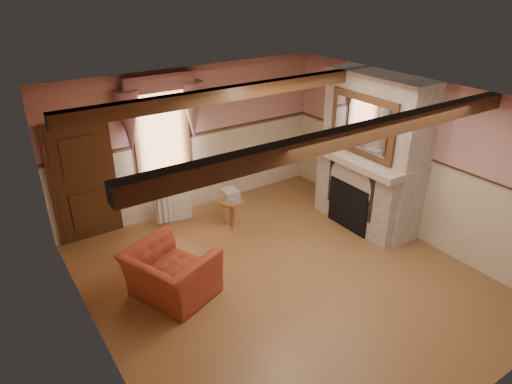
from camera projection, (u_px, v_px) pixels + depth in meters
floor at (283, 278)px, 7.15m from camera, size 5.50×6.00×0.01m
ceiling at (289, 103)px, 5.92m from camera, size 5.50×6.00×0.01m
wall_back at (191, 140)px, 8.77m from camera, size 5.50×0.02×2.80m
wall_front at (478, 318)px, 4.29m from camera, size 5.50×0.02×2.80m
wall_left at (92, 260)px, 5.16m from camera, size 0.02×6.00×2.80m
wall_right at (412, 159)px, 7.91m from camera, size 0.02×6.00×2.80m
wainscot at (284, 237)px, 6.82m from camera, size 5.50×6.00×1.50m
chair_rail at (286, 192)px, 6.49m from camera, size 5.50×6.00×0.08m
firebox at (351, 205)px, 8.40m from camera, size 0.20×0.95×0.90m
armchair at (171, 274)px, 6.62m from camera, size 1.39×1.48×0.77m
side_table at (232, 213)px, 8.50m from camera, size 0.53×0.53×0.55m
book_stack at (230, 195)px, 8.34m from camera, size 0.29×0.35×0.20m
radiator at (172, 205)px, 8.72m from camera, size 0.72×0.31×0.60m
bowl at (361, 149)px, 8.18m from camera, size 0.37×0.37×0.09m
mantel_clock at (346, 140)px, 8.43m from camera, size 0.14×0.24×0.20m
oil_lamp at (343, 136)px, 8.49m from camera, size 0.11×0.11×0.28m
candle_red at (383, 156)px, 7.77m from camera, size 0.06×0.06×0.16m
jar_yellow at (383, 157)px, 7.78m from camera, size 0.06×0.06×0.12m
fireplace at (373, 152)px, 8.20m from camera, size 0.85×2.00×2.80m
mantel at (366, 156)px, 8.12m from camera, size 1.05×2.05×0.12m
overmantel_mirror at (362, 125)px, 7.76m from camera, size 0.06×1.44×1.04m
door at (84, 183)px, 7.83m from camera, size 1.10×0.10×2.10m
window at (162, 134)px, 8.34m from camera, size 1.06×0.08×2.02m
window_drapes at (161, 103)px, 8.01m from camera, size 1.30×0.14×1.40m
ceiling_beam_front at (354, 135)px, 5.07m from camera, size 5.50×0.18×0.20m
ceiling_beam_back at (240, 92)px, 6.86m from camera, size 5.50×0.18×0.20m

